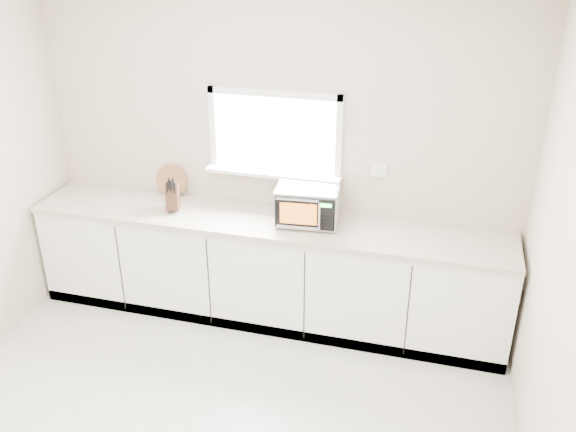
% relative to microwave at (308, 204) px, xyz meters
% --- Properties ---
extents(back_wall, '(4.00, 0.17, 2.70)m').
position_rel_microwave_xyz_m(back_wall, '(-0.34, 0.27, 0.28)').
color(back_wall, beige).
rests_on(back_wall, ground).
extents(cabinets, '(3.92, 0.60, 0.88)m').
position_rel_microwave_xyz_m(cabinets, '(-0.34, -0.03, -0.64)').
color(cabinets, white).
rests_on(cabinets, ground).
extents(countertop, '(3.92, 0.64, 0.04)m').
position_rel_microwave_xyz_m(countertop, '(-0.34, -0.04, -0.18)').
color(countertop, beige).
rests_on(countertop, cabinets).
extents(microwave, '(0.51, 0.42, 0.31)m').
position_rel_microwave_xyz_m(microwave, '(0.00, 0.00, 0.00)').
color(microwave, black).
rests_on(microwave, countertop).
extents(knife_block, '(0.16, 0.23, 0.30)m').
position_rel_microwave_xyz_m(knife_block, '(-1.13, -0.07, -0.03)').
color(knife_block, '#442818').
rests_on(knife_block, countertop).
extents(cutting_board, '(0.28, 0.07, 0.28)m').
position_rel_microwave_xyz_m(cutting_board, '(-1.27, 0.21, -0.02)').
color(cutting_board, olive).
rests_on(cutting_board, countertop).
extents(coffee_grinder, '(0.15, 0.15, 0.21)m').
position_rel_microwave_xyz_m(coffee_grinder, '(0.09, 0.13, -0.06)').
color(coffee_grinder, '#B2B4BA').
rests_on(coffee_grinder, countertop).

